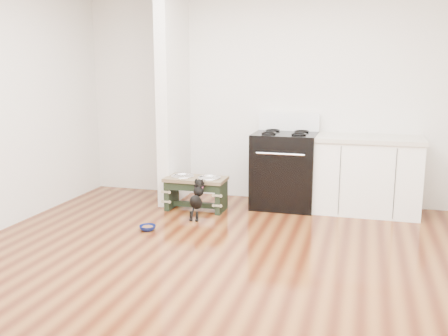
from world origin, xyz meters
TOP-DOWN VIEW (x-y plane):
  - ground at (0.00, 0.00)m, footprint 5.00×5.00m
  - room_shell at (0.00, 0.00)m, footprint 5.00×5.00m
  - partition_wall at (-1.18, 2.10)m, footprint 0.15×0.80m
  - oven_range at (0.25, 2.16)m, footprint 0.76×0.69m
  - cabinet_run at (1.23, 2.18)m, footprint 1.24×0.64m
  - dog_feeder at (-0.75, 1.71)m, footprint 0.73×0.39m
  - puppy at (-0.62, 1.38)m, footprint 0.13×0.38m
  - floor_bowl at (-0.99, 0.82)m, footprint 0.21×0.21m

SIDE VIEW (x-z plane):
  - ground at x=0.00m, z-range 0.00..0.00m
  - floor_bowl at x=-0.99m, z-range 0.00..0.06m
  - puppy at x=-0.62m, z-range 0.02..0.47m
  - dog_feeder at x=-0.75m, z-range 0.08..0.49m
  - cabinet_run at x=1.23m, z-range 0.00..0.91m
  - oven_range at x=0.25m, z-range -0.09..1.05m
  - partition_wall at x=-1.18m, z-range 0.00..2.70m
  - room_shell at x=0.00m, z-range -0.88..4.12m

